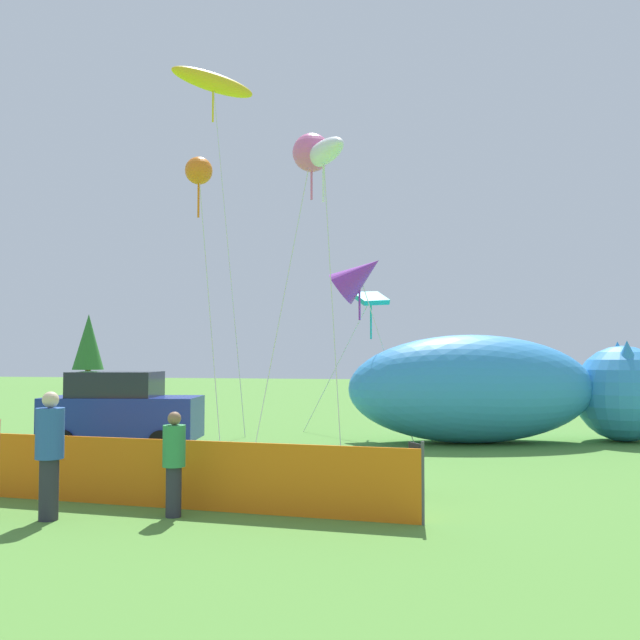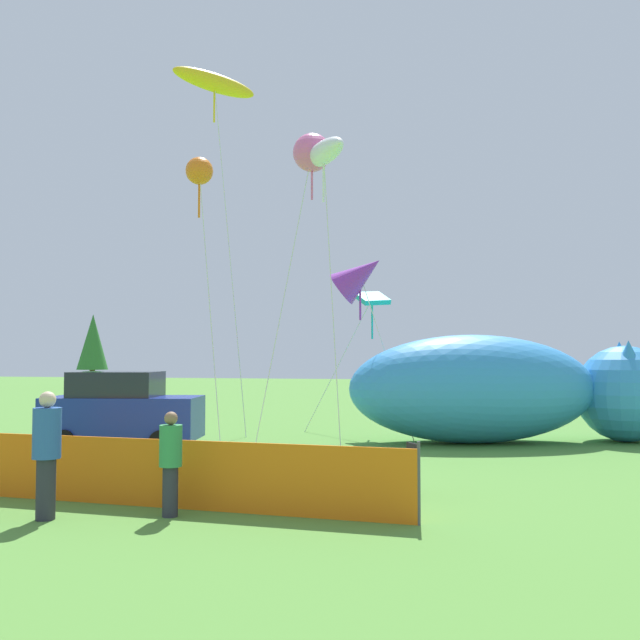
% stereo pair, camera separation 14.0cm
% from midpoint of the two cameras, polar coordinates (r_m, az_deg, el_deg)
% --- Properties ---
extents(ground_plane, '(120.00, 120.00, 0.00)m').
position_cam_midpoint_polar(ground_plane, '(15.14, -7.21, -12.07)').
color(ground_plane, '#548C38').
extents(parked_car, '(4.24, 2.52, 2.01)m').
position_cam_midpoint_polar(parked_car, '(19.71, -15.79, -7.00)').
color(parked_car, navy).
rests_on(parked_car, ground).
extents(folding_chair, '(0.65, 0.65, 0.90)m').
position_cam_midpoint_polar(folding_chair, '(12.73, 6.79, -11.34)').
color(folding_chair, black).
rests_on(folding_chair, ground).
extents(inflatable_cat, '(9.33, 5.11, 3.02)m').
position_cam_midpoint_polar(inflatable_cat, '(20.73, 14.38, -5.65)').
color(inflatable_cat, '#338CD8').
rests_on(inflatable_cat, ground).
extents(safety_fence, '(9.60, 0.71, 1.19)m').
position_cam_midpoint_polar(safety_fence, '(12.25, -15.40, -11.61)').
color(safety_fence, orange).
rests_on(safety_fence, ground).
extents(spectator_in_blue_shirt, '(0.41, 0.41, 1.89)m').
position_cam_midpoint_polar(spectator_in_blue_shirt, '(11.47, -21.15, -9.65)').
color(spectator_in_blue_shirt, '#2D2D38').
rests_on(spectator_in_blue_shirt, ground).
extents(spectator_in_black_shirt, '(0.34, 0.34, 1.58)m').
position_cam_midpoint_polar(spectator_in_black_shirt, '(11.19, -11.96, -10.85)').
color(spectator_in_black_shirt, '#2D2D38').
rests_on(spectator_in_black_shirt, ground).
extents(kite_orange_flower, '(1.46, 1.39, 7.90)m').
position_cam_midpoint_polar(kite_orange_flower, '(20.28, -9.87, 11.57)').
color(kite_orange_flower, silver).
rests_on(kite_orange_flower, ground).
extents(kite_yellow_hero, '(2.68, 2.45, 11.69)m').
position_cam_midpoint_polar(kite_yellow_hero, '(24.45, -8.71, 18.20)').
color(kite_yellow_hero, silver).
rests_on(kite_yellow_hero, ground).
extents(kite_pink_octopus, '(1.67, 2.04, 8.50)m').
position_cam_midpoint_polar(kite_pink_octopus, '(19.97, -0.89, 13.19)').
color(kite_pink_octopus, silver).
rests_on(kite_pink_octopus, ground).
extents(kite_purple_delta, '(2.46, 1.10, 5.59)m').
position_cam_midpoint_polar(kite_purple_delta, '(20.51, 2.98, 3.60)').
color(kite_purple_delta, silver).
rests_on(kite_purple_delta, ground).
extents(kite_white_ghost, '(1.97, 3.01, 8.22)m').
position_cam_midpoint_polar(kite_white_ghost, '(19.25, 0.06, 13.16)').
color(kite_white_ghost, silver).
rests_on(kite_white_ghost, ground).
extents(kite_teal_diamond, '(2.80, 1.24, 4.54)m').
position_cam_midpoint_polar(kite_teal_diamond, '(22.76, 3.86, 1.58)').
color(kite_teal_diamond, silver).
rests_on(kite_teal_diamond, ground).
extents(horizon_tree_east, '(2.40, 2.40, 5.73)m').
position_cam_midpoint_polar(horizon_tree_east, '(58.79, -18.10, -1.69)').
color(horizon_tree_east, brown).
rests_on(horizon_tree_east, ground).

